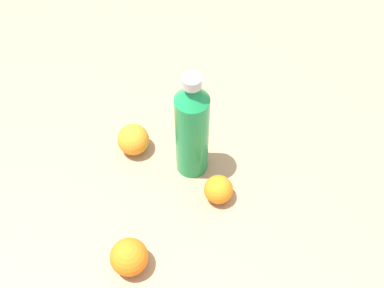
# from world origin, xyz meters

# --- Properties ---
(ground_plane) EXTENTS (2.40, 2.40, 0.00)m
(ground_plane) POSITION_xyz_m (0.00, 0.00, 0.00)
(ground_plane) COLOR #9E7F60
(water_bottle) EXTENTS (0.07, 0.07, 0.28)m
(water_bottle) POSITION_xyz_m (-0.01, 0.02, 0.13)
(water_bottle) COLOR #198C4C
(water_bottle) RESTS_ON ground_plane
(orange_0) EXTENTS (0.07, 0.07, 0.07)m
(orange_0) POSITION_xyz_m (0.05, -0.10, 0.04)
(orange_0) COLOR orange
(orange_0) RESTS_ON ground_plane
(orange_1) EXTENTS (0.06, 0.06, 0.06)m
(orange_1) POSITION_xyz_m (-0.00, 0.12, 0.03)
(orange_1) COLOR orange
(orange_1) RESTS_ON ground_plane
(orange_2) EXTENTS (0.07, 0.07, 0.07)m
(orange_2) POSITION_xyz_m (0.23, 0.12, 0.04)
(orange_2) COLOR orange
(orange_2) RESTS_ON ground_plane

